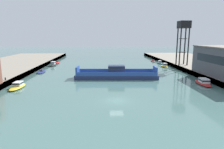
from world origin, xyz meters
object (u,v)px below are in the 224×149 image
(moored_boat_near_left, at_px, (203,82))
(moored_boat_near_right, at_px, (153,61))
(moored_boat_far_left, at_px, (165,66))
(chain_ferry, at_px, (116,74))
(moored_boat_mid_left, at_px, (57,63))
(moored_boat_mid_right, at_px, (18,86))
(moored_boat_upstream_a, at_px, (160,63))
(moored_boat_upstream_b, at_px, (53,64))
(crane_tower, at_px, (184,29))
(moored_boat_far_right, at_px, (41,72))

(moored_boat_near_left, height_order, moored_boat_near_right, moored_boat_near_left)
(moored_boat_far_left, bearing_deg, chain_ferry, -136.88)
(moored_boat_mid_left, relative_size, moored_boat_mid_right, 0.95)
(moored_boat_near_right, distance_m, moored_boat_upstream_a, 7.86)
(moored_boat_upstream_a, height_order, moored_boat_upstream_b, moored_boat_upstream_b)
(moored_boat_mid_left, bearing_deg, moored_boat_near_right, 4.54)
(crane_tower, bearing_deg, moored_boat_far_right, -173.88)
(chain_ferry, distance_m, crane_tower, 32.79)
(moored_boat_mid_right, bearing_deg, moored_boat_mid_left, 90.48)
(moored_boat_far_left, xyz_separation_m, moored_boat_far_right, (-44.78, -8.79, -0.38))
(moored_boat_upstream_b, bearing_deg, moored_boat_near_left, -37.12)
(moored_boat_far_left, distance_m, crane_tower, 15.00)
(moored_boat_far_left, distance_m, moored_boat_far_right, 45.64)
(moored_boat_mid_left, xyz_separation_m, moored_boat_far_left, (44.44, -13.76, 0.30))
(moored_boat_near_right, bearing_deg, moored_boat_mid_right, -133.62)
(moored_boat_near_right, height_order, moored_boat_far_left, moored_boat_far_left)
(moored_boat_mid_left, xyz_separation_m, moored_boat_far_right, (-0.34, -22.56, -0.08))
(chain_ferry, relative_size, crane_tower, 1.49)
(moored_boat_near_left, height_order, moored_boat_upstream_a, moored_boat_near_left)
(moored_boat_mid_right, distance_m, moored_boat_upstream_a, 59.37)
(moored_boat_near_left, distance_m, moored_boat_far_left, 28.07)
(moored_boat_near_right, xyz_separation_m, moored_boat_upstream_b, (-44.50, -11.31, 0.43))
(moored_boat_near_left, height_order, moored_boat_far_left, moored_boat_far_left)
(moored_boat_mid_right, height_order, moored_boat_upstream_b, moored_boat_upstream_b)
(moored_boat_mid_left, height_order, moored_boat_far_right, moored_boat_mid_left)
(moored_boat_upstream_a, bearing_deg, moored_boat_near_right, 97.19)
(moored_boat_near_right, bearing_deg, moored_boat_far_left, -90.28)
(crane_tower, bearing_deg, moored_boat_near_left, -100.62)
(moored_boat_near_left, xyz_separation_m, moored_boat_far_left, (-0.58, 28.06, 0.01))
(moored_boat_mid_left, bearing_deg, moored_boat_mid_right, -89.52)
(moored_boat_mid_right, xyz_separation_m, moored_boat_upstream_a, (45.15, 38.56, -0.00))
(chain_ferry, xyz_separation_m, moored_boat_far_left, (20.42, 19.12, -0.49))
(moored_boat_upstream_a, bearing_deg, moored_boat_upstream_b, -175.58)
(moored_boat_near_right, relative_size, moored_boat_far_left, 0.95)
(moored_boat_far_left, height_order, moored_boat_upstream_b, moored_boat_upstream_b)
(moored_boat_near_left, xyz_separation_m, moored_boat_upstream_b, (-44.99, 34.05, 0.06))
(moored_boat_upstream_a, distance_m, moored_boat_upstream_b, 45.62)
(moored_boat_near_left, bearing_deg, moored_boat_mid_left, 137.11)
(moored_boat_mid_left, bearing_deg, moored_boat_upstream_b, -89.83)
(moored_boat_far_right, bearing_deg, moored_boat_mid_left, 89.13)
(moored_boat_far_right, relative_size, crane_tower, 0.46)
(moored_boat_upstream_a, bearing_deg, moored_boat_far_right, -158.24)
(moored_boat_far_left, relative_size, moored_boat_upstream_a, 0.96)
(moored_boat_upstream_a, bearing_deg, moored_boat_mid_right, -139.50)
(chain_ferry, distance_m, moored_boat_upstream_b, 34.74)
(moored_boat_upstream_b, bearing_deg, moored_boat_far_left, -7.68)
(moored_boat_near_left, xyz_separation_m, moored_boat_upstream_a, (0.49, 37.57, -0.07))
(moored_boat_near_left, bearing_deg, chain_ferry, 156.95)
(moored_boat_upstream_a, bearing_deg, moored_boat_mid_left, 174.66)
(moored_boat_near_right, relative_size, moored_boat_mid_left, 0.81)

